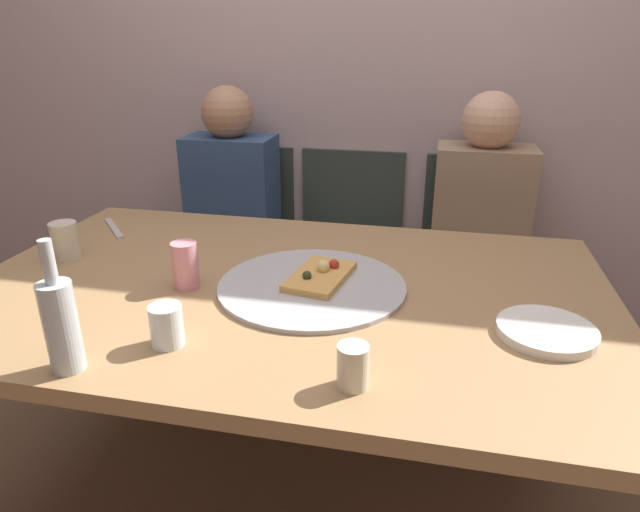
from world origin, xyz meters
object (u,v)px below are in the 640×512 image
Objects in this scene: soda_can at (185,265)px; guest_in_beanie at (479,238)px; tumbler_near at (167,325)px; chair_right at (474,255)px; chair_middle at (347,245)px; pizza_tray at (312,286)px; guest_in_sweater at (226,220)px; dining_table at (285,308)px; wine_glass at (65,241)px; plate_stack at (547,331)px; wine_bottle at (61,323)px; tumbler_far at (353,366)px; table_knife at (114,228)px; chair_left at (240,237)px; pizza_slice_last at (321,275)px.

soda_can is 1.16m from guest_in_beanie.
chair_right reaches higher than tumbler_near.
chair_middle is at bearing 81.97° from tumbler_near.
pizza_tray is 0.95m from guest_in_sweater.
tumbler_near reaches higher than dining_table.
wine_glass is at bearing 143.23° from tumbler_near.
wine_glass is at bearing 176.22° from pizza_tray.
pizza_tray is 0.54× the size of chair_middle.
guest_in_sweater is (-0.31, 1.11, -0.15)m from tumbler_near.
plate_stack reaches higher than dining_table.
soda_can is 0.87m from plate_stack.
guest_in_beanie is at bearing 54.99° from dining_table.
wine_glass is at bearing 51.96° from chair_middle.
chair_middle is (0.33, 1.38, -0.34)m from wine_bottle.
guest_in_beanie reaches higher than tumbler_far.
chair_left is at bearing 118.78° from table_knife.
chair_middle reaches higher than plate_stack.
pizza_tray is 0.33m from soda_can.
wine_bottle reaches higher than chair_right.
tumbler_far is 0.39× the size of table_knife.
plate_stack is 0.97× the size of table_knife.
wine_bottle is 0.30× the size of chair_right.
table_knife is (-0.52, 0.64, -0.04)m from tumbler_near.
dining_table is at bearing -4.04° from wine_glass.
pizza_tray is at bearing 93.57° from chair_middle.
guest_in_sweater is (-0.47, 0.77, -0.04)m from dining_table.
tumbler_far is 0.10× the size of chair_left.
guest_in_beanie is (0.53, -0.15, 0.13)m from chair_middle.
guest_in_sweater is (-0.23, 0.83, -0.17)m from soda_can.
chair_left reaches higher than soda_can.
wine_glass reaches higher than pizza_tray.
chair_left is 0.77× the size of guest_in_beanie.
plate_stack is (0.63, -0.13, 0.08)m from dining_table.
wine_glass reaches higher than tumbler_far.
wine_glass is at bearing 77.14° from chair_left.
chair_left is 1.00× the size of chair_right.
pizza_slice_last is at bearing 20.06° from dining_table.
wine_bottle is at bearing 55.28° from guest_in_beanie.
guest_in_beanie reaches higher than dining_table.
wine_bottle is 2.49× the size of wine_glass.
plate_stack is (1.30, -0.17, -0.04)m from wine_glass.
wine_bottle is 1.46m from chair_middle.
dining_table is 0.48m from tumbler_far.
guest_in_sweater is (-1.10, 0.90, -0.12)m from plate_stack.
table_knife is (-0.37, 0.77, -0.10)m from wine_bottle.
wine_bottle is (-0.31, -0.46, 0.17)m from dining_table.
table_knife is 0.96m from chair_middle.
dining_table is at bearing 13.95° from soda_can.
pizza_tray is 1.80× the size of wine_bottle.
chair_right is at bearing 51.40° from soda_can.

